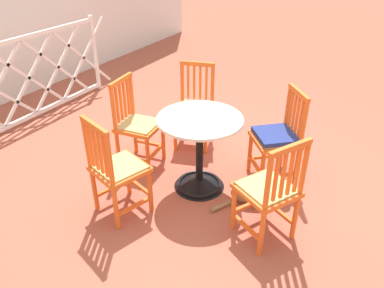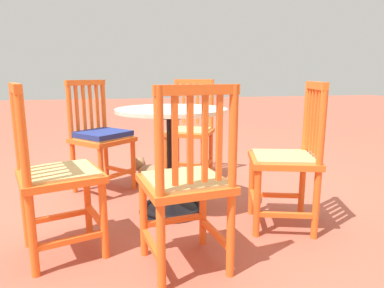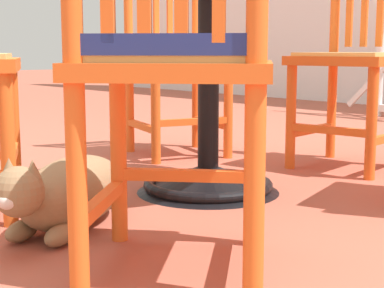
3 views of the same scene
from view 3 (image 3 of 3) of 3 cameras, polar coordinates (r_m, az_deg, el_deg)
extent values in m
plane|color=#AD5642|center=(1.94, -0.85, -5.35)|extent=(24.00, 24.00, 0.00)
cylinder|color=white|center=(4.61, 17.16, 9.21)|extent=(0.06, 0.06, 1.08)
cone|color=black|center=(2.06, 1.50, -3.10)|extent=(0.48, 0.48, 0.10)
torus|color=black|center=(2.07, 1.49, -3.78)|extent=(0.44, 0.44, 0.04)
cylinder|color=black|center=(2.02, 1.53, 5.87)|extent=(0.07, 0.07, 0.66)
cylinder|color=orange|center=(2.69, 3.39, 3.43)|extent=(0.04, 0.04, 0.45)
cylinder|color=orange|center=(2.55, -3.41, 3.14)|extent=(0.04, 0.04, 0.45)
cylinder|color=orange|center=(2.98, 0.38, 8.39)|extent=(0.04, 0.04, 0.91)
cylinder|color=orange|center=(2.86, -5.90, 8.33)|extent=(0.04, 0.04, 0.91)
cube|color=orange|center=(2.85, 1.79, 2.02)|extent=(0.33, 0.13, 0.03)
cube|color=orange|center=(2.72, -4.67, 1.67)|extent=(0.33, 0.13, 0.03)
cube|color=orange|center=(2.62, 0.08, 2.10)|extent=(0.13, 0.33, 0.03)
cube|color=orange|center=(2.76, -1.38, 7.88)|extent=(0.50, 0.50, 0.04)
cube|color=tan|center=(2.76, -1.38, 8.34)|extent=(0.44, 0.44, 0.02)
cube|color=orange|center=(2.96, -0.84, 12.75)|extent=(0.03, 0.03, 0.39)
cube|color=orange|center=(2.94, -2.09, 12.78)|extent=(0.03, 0.03, 0.39)
cube|color=orange|center=(2.91, -3.36, 12.80)|extent=(0.03, 0.03, 0.39)
cube|color=orange|center=(2.89, -4.66, 12.82)|extent=(0.03, 0.03, 0.39)
cylinder|color=orange|center=(2.04, -16.28, 1.40)|extent=(0.04, 0.04, 0.45)
cylinder|color=orange|center=(1.71, -16.78, -0.02)|extent=(0.04, 0.04, 0.45)
cube|color=orange|center=(1.88, -16.44, -0.91)|extent=(0.31, 0.18, 0.03)
cylinder|color=orange|center=(1.52, -6.86, -0.74)|extent=(0.04, 0.04, 0.45)
cylinder|color=orange|center=(1.48, 6.05, -0.99)|extent=(0.04, 0.04, 0.45)
cylinder|color=orange|center=(1.17, -10.99, 7.66)|extent=(0.04, 0.04, 0.91)
cylinder|color=orange|center=(1.12, 6.01, 7.72)|extent=(0.04, 0.04, 0.91)
cube|color=orange|center=(1.38, -8.46, -5.39)|extent=(0.25, 0.27, 0.03)
cube|color=orange|center=(1.33, 5.89, -5.84)|extent=(0.25, 0.27, 0.03)
cube|color=orange|center=(1.50, -0.49, -2.94)|extent=(0.27, 0.25, 0.03)
cube|color=orange|center=(1.30, -1.46, 6.89)|extent=(0.56, 0.56, 0.04)
cube|color=tan|center=(1.30, -1.46, 7.86)|extent=(0.49, 0.49, 0.02)
cube|color=navy|center=(1.30, -1.47, 9.18)|extent=(0.51, 0.51, 0.04)
cylinder|color=orange|center=(2.32, 16.38, 2.24)|extent=(0.04, 0.04, 0.45)
cylinder|color=orange|center=(2.48, 9.20, 2.88)|extent=(0.04, 0.04, 0.45)
cylinder|color=orange|center=(2.76, 13.04, 8.14)|extent=(0.04, 0.04, 0.91)
cube|color=orange|center=(2.63, 11.09, 1.31)|extent=(0.07, 0.34, 0.03)
cube|color=orange|center=(2.40, 12.63, 1.27)|extent=(0.34, 0.07, 0.03)
cube|color=orange|center=(2.53, 14.65, 7.53)|extent=(0.45, 0.45, 0.04)
cube|color=tan|center=(2.53, 14.67, 8.02)|extent=(0.39, 0.39, 0.02)
cube|color=orange|center=(2.71, 15.82, 12.79)|extent=(0.03, 0.02, 0.39)
cube|color=orange|center=(2.74, 14.49, 12.80)|extent=(0.03, 0.02, 0.39)
ellipsoid|color=#8E704C|center=(1.69, -10.94, -4.37)|extent=(0.39, 0.48, 0.19)
ellipsoid|color=silver|center=(1.61, -12.70, -5.46)|extent=(0.22, 0.23, 0.14)
sphere|color=#8E704C|center=(1.47, -15.83, -4.30)|extent=(0.12, 0.12, 0.12)
ellipsoid|color=silver|center=(1.44, -16.75, -5.11)|extent=(0.07, 0.06, 0.04)
cone|color=#8E704C|center=(1.45, -14.61, -2.24)|extent=(0.04, 0.04, 0.04)
cone|color=#8E704C|center=(1.49, -16.67, -2.07)|extent=(0.04, 0.04, 0.04)
ellipsoid|color=#8E704C|center=(1.54, -12.13, -8.25)|extent=(0.11, 0.13, 0.05)
ellipsoid|color=#8E704C|center=(1.60, -15.55, -7.76)|extent=(0.11, 0.13, 0.05)
cylinder|color=#8E704C|center=(2.02, -8.99, -4.30)|extent=(0.22, 0.13, 0.04)
camera|label=1|loc=(4.36, -44.93, 29.28)|focal=35.07mm
camera|label=2|loc=(3.85, 32.70, 14.51)|focal=31.96mm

